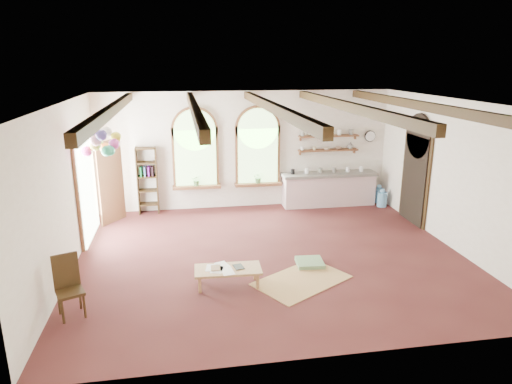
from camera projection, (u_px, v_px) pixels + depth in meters
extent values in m
plane|color=#532322|center=(271.00, 255.00, 9.65)|extent=(8.00, 8.00, 0.00)
cube|color=brown|center=(196.00, 158.00, 12.28)|extent=(1.24, 0.08, 1.64)
cylinder|color=brown|center=(195.00, 130.00, 12.08)|extent=(1.24, 0.08, 1.24)
cube|color=#88B56D|center=(196.00, 158.00, 12.25)|extent=(1.10, 0.04, 1.50)
cube|color=brown|center=(197.00, 187.00, 12.42)|extent=(1.30, 0.28, 0.08)
cube|color=brown|center=(258.00, 156.00, 12.55)|extent=(1.24, 0.08, 1.64)
cylinder|color=brown|center=(258.00, 128.00, 12.35)|extent=(1.24, 0.08, 1.24)
cube|color=#88B56D|center=(258.00, 156.00, 12.52)|extent=(1.10, 0.04, 1.50)
cube|color=brown|center=(258.00, 184.00, 12.69)|extent=(1.30, 0.28, 0.08)
cube|color=brown|center=(87.00, 189.00, 10.41)|extent=(0.10, 1.90, 2.50)
cube|color=black|center=(414.00, 180.00, 11.40)|extent=(0.10, 1.30, 2.40)
cube|color=beige|center=(328.00, 190.00, 12.93)|extent=(2.60, 0.55, 0.86)
cube|color=slate|center=(329.00, 174.00, 12.80)|extent=(2.68, 0.62, 0.08)
cube|color=brown|center=(328.00, 150.00, 12.79)|extent=(1.70, 0.24, 0.04)
cube|color=brown|center=(329.00, 136.00, 12.68)|extent=(1.70, 0.24, 0.04)
cylinder|color=black|center=(370.00, 136.00, 12.96)|extent=(0.32, 0.04, 0.32)
cube|color=#362611|center=(138.00, 181.00, 12.08)|extent=(0.03, 0.32, 1.80)
cube|color=#362611|center=(157.00, 180.00, 12.16)|extent=(0.03, 0.32, 1.80)
cube|color=#AE844F|center=(228.00, 270.00, 8.26)|extent=(1.22, 0.60, 0.04)
cube|color=#AE844F|center=(200.00, 285.00, 8.06)|extent=(0.05, 0.05, 0.30)
cube|color=#AE844F|center=(258.00, 281.00, 8.19)|extent=(0.05, 0.05, 0.30)
cube|color=#AE844F|center=(199.00, 275.00, 8.43)|extent=(0.05, 0.05, 0.30)
cube|color=#AE844F|center=(255.00, 272.00, 8.56)|extent=(0.05, 0.05, 0.30)
cube|color=#362611|center=(70.00, 292.00, 7.25)|extent=(0.53, 0.53, 0.05)
cube|color=#362611|center=(66.00, 271.00, 7.31)|extent=(0.39, 0.19, 0.59)
cube|color=tan|center=(302.00, 280.00, 8.53)|extent=(2.02, 1.79, 0.02)
cube|color=#678B60|center=(310.00, 263.00, 9.19)|extent=(0.57, 0.57, 0.09)
cylinder|color=#61A3D1|center=(382.00, 199.00, 12.84)|extent=(0.27, 0.27, 0.41)
sphere|color=#61A3D1|center=(383.00, 191.00, 12.77)|extent=(0.14, 0.14, 0.14)
cylinder|color=#61A3D1|center=(379.00, 195.00, 13.22)|extent=(0.28, 0.28, 0.41)
sphere|color=#61A3D1|center=(379.00, 187.00, 13.15)|extent=(0.15, 0.15, 0.15)
cylinder|color=white|center=(100.00, 121.00, 9.35)|extent=(0.01, 0.01, 0.85)
sphere|color=#2ABA81|center=(110.00, 150.00, 9.47)|extent=(0.22, 0.22, 0.22)
sphere|color=#DF4ABF|center=(114.00, 144.00, 9.53)|extent=(0.22, 0.22, 0.22)
sphere|color=yellow|center=(116.00, 137.00, 9.65)|extent=(0.22, 0.22, 0.22)
sphere|color=white|center=(106.00, 132.00, 9.56)|extent=(0.22, 0.22, 0.22)
sphere|color=orange|center=(105.00, 148.00, 9.75)|extent=(0.22, 0.22, 0.22)
sphere|color=#92B74E|center=(98.00, 142.00, 9.74)|extent=(0.22, 0.22, 0.22)
sphere|color=#C65DC3|center=(96.00, 138.00, 9.53)|extent=(0.22, 0.22, 0.22)
sphere|color=#3A36E8|center=(89.00, 133.00, 9.42)|extent=(0.22, 0.22, 0.22)
sphere|color=#D32F85|center=(87.00, 151.00, 9.38)|extent=(0.22, 0.22, 0.22)
sphere|color=gold|center=(95.00, 146.00, 9.35)|extent=(0.22, 0.22, 0.22)
sphere|color=#FFBBC7|center=(96.00, 141.00, 9.22)|extent=(0.22, 0.22, 0.22)
sphere|color=#5047A6|center=(101.00, 135.00, 9.13)|extent=(0.22, 0.22, 0.22)
sphere|color=#2ABA81|center=(107.00, 151.00, 9.40)|extent=(0.22, 0.22, 0.22)
imported|color=olive|center=(211.00, 268.00, 8.24)|extent=(0.18, 0.25, 0.02)
cube|color=black|center=(239.00, 267.00, 8.31)|extent=(0.21, 0.27, 0.01)
imported|color=#598C4C|center=(197.00, 180.00, 12.34)|extent=(0.27, 0.23, 0.30)
imported|color=#598C4C|center=(258.00, 178.00, 12.61)|extent=(0.27, 0.23, 0.30)
imported|color=white|center=(302.00, 149.00, 12.65)|extent=(0.12, 0.10, 0.10)
imported|color=beige|center=(315.00, 148.00, 12.71)|extent=(0.10, 0.10, 0.09)
imported|color=beige|center=(327.00, 149.00, 12.77)|extent=(0.22, 0.22, 0.05)
imported|color=#8C664C|center=(338.00, 148.00, 12.82)|extent=(0.20, 0.20, 0.06)
imported|color=slate|center=(350.00, 145.00, 12.86)|extent=(0.18, 0.18, 0.19)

